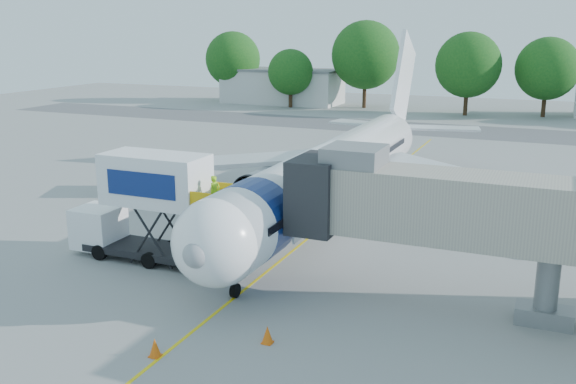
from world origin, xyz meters
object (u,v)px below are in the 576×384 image
at_px(aircraft, 337,170).
at_px(ground_tug, 209,347).
at_px(catering_hiloader, 146,207).
at_px(jet_bridge, 435,207).

relative_size(aircraft, ground_tug, 9.41).
bearing_deg(catering_hiloader, ground_tug, -44.62).
bearing_deg(ground_tug, jet_bridge, 36.35).
distance_m(aircraft, catering_hiloader, 12.77).
bearing_deg(jet_bridge, ground_tug, -126.61).
xyz_separation_m(catering_hiloader, ground_tug, (8.23, -8.12, -2.00)).
xyz_separation_m(aircraft, jet_bridge, (7.99, -11.12, 1.39)).
bearing_deg(aircraft, ground_tug, -84.19).
bearing_deg(catering_hiloader, aircraft, 60.58).
height_order(aircraft, catering_hiloader, aircraft).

